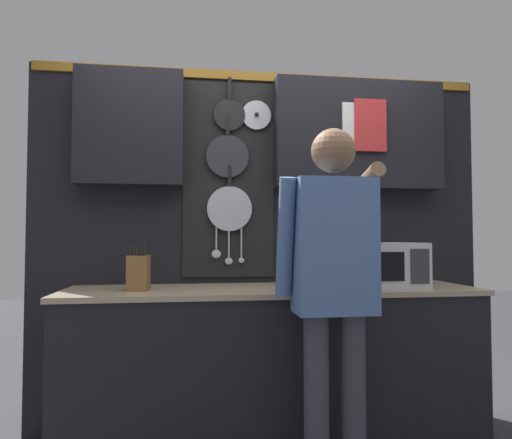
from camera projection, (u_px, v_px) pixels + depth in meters
name	position (u px, v px, depth m)	size (l,w,h in m)	color
base_cabinet_counter	(273.00, 368.00, 2.65)	(2.38, 0.63, 0.93)	black
back_wall_unit	(269.00, 197.00, 2.97)	(2.95, 0.23, 2.31)	black
microwave	(376.00, 265.00, 2.73)	(0.50, 0.39, 0.26)	silver
knife_block	(139.00, 272.00, 2.54)	(0.12, 0.16, 0.28)	brown
utensil_crock	(293.00, 273.00, 2.66)	(0.11, 0.11, 0.33)	white
person	(333.00, 273.00, 2.20)	(0.54, 0.67, 1.75)	#383842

